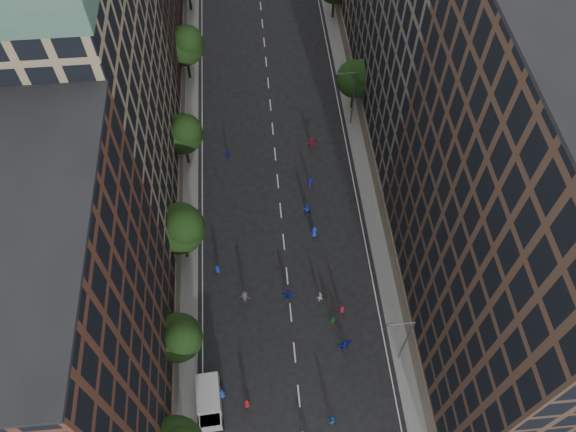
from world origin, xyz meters
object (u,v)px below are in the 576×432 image
(skater_0, at_px, (222,394))
(skater_2, at_px, (331,420))
(streetlamp_near, at_px, (405,339))
(streetlamp_far, at_px, (352,96))
(cargo_van, at_px, (209,401))

(skater_0, relative_size, skater_2, 0.88)
(streetlamp_near, bearing_deg, skater_0, -172.46)
(skater_0, distance_m, skater_2, 10.89)
(streetlamp_far, bearing_deg, skater_2, -101.02)
(streetlamp_near, distance_m, skater_2, 10.45)
(streetlamp_far, relative_size, skater_0, 5.72)
(skater_0, bearing_deg, streetlamp_near, -178.62)
(streetlamp_near, xyz_separation_m, skater_2, (-7.56, -5.82, -4.27))
(streetlamp_near, bearing_deg, streetlamp_far, 90.00)
(streetlamp_near, relative_size, streetlamp_far, 1.00)
(skater_0, height_order, skater_2, skater_2)
(skater_2, bearing_deg, skater_0, -42.36)
(streetlamp_near, height_order, cargo_van, streetlamp_near)
(cargo_van, bearing_deg, skater_2, -16.23)
(streetlamp_far, distance_m, cargo_van, 41.05)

